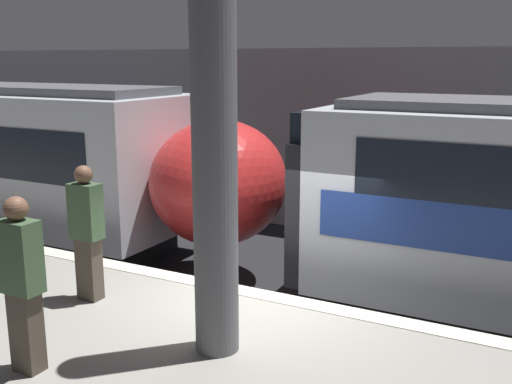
# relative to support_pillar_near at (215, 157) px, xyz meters

# --- Properties ---
(ground_plane) EXTENTS (120.00, 120.00, 0.00)m
(ground_plane) POSITION_rel_support_pillar_near_xyz_m (-0.30, 1.66, -3.10)
(ground_plane) COLOR black
(station_rear_barrier) EXTENTS (50.00, 0.15, 4.28)m
(station_rear_barrier) POSITION_rel_support_pillar_near_xyz_m (-0.30, 8.17, -0.96)
(station_rear_barrier) COLOR gray
(station_rear_barrier) RESTS_ON ground
(support_pillar_near) EXTENTS (0.45, 0.45, 4.05)m
(support_pillar_near) POSITION_rel_support_pillar_near_xyz_m (0.00, 0.00, 0.00)
(support_pillar_near) COLOR #56565B
(support_pillar_near) RESTS_ON platform
(person_waiting) EXTENTS (0.38, 0.24, 1.74)m
(person_waiting) POSITION_rel_support_pillar_near_xyz_m (-1.39, -1.23, -1.10)
(person_waiting) COLOR #473D33
(person_waiting) RESTS_ON platform
(person_walking) EXTENTS (0.38, 0.24, 1.71)m
(person_walking) POSITION_rel_support_pillar_near_xyz_m (-2.11, 0.40, -1.12)
(person_walking) COLOR #473D33
(person_walking) RESTS_ON platform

